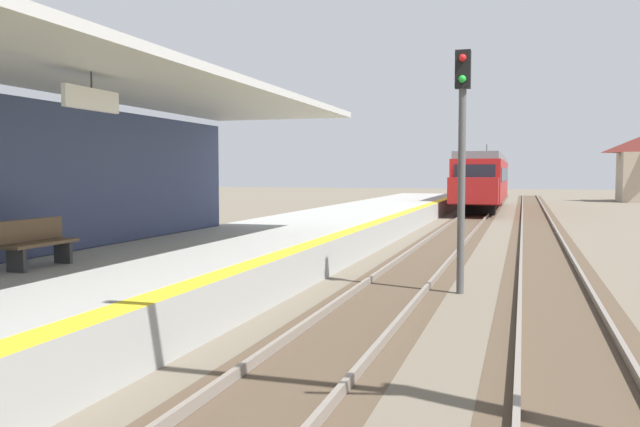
{
  "coord_description": "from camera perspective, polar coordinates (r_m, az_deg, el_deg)",
  "views": [
    {
      "loc": [
        4.6,
        1.98,
        2.62
      ],
      "look_at": [
        2.15,
        9.88,
        2.1
      ],
      "focal_mm": 36.8,
      "sensor_mm": 36.0,
      "label": 1
    }
  ],
  "objects": [
    {
      "name": "platform_bench",
      "position": [
        12.89,
        -23.38,
        -2.25
      ],
      "size": [
        0.45,
        1.6,
        0.88
      ],
      "color": "brown",
      "rests_on": "station_platform"
    },
    {
      "name": "track_pair_middle",
      "position": [
        18.21,
        19.33,
        -4.73
      ],
      "size": [
        2.34,
        120.0,
        0.16
      ],
      "color": "#4C3D2D",
      "rests_on": "ground"
    },
    {
      "name": "approaching_train",
      "position": [
        47.63,
        14.02,
        2.95
      ],
      "size": [
        2.93,
        19.6,
        4.76
      ],
      "color": "maroon",
      "rests_on": "ground"
    },
    {
      "name": "rail_signal_post",
      "position": [
        14.37,
        12.24,
        5.8
      ],
      "size": [
        0.32,
        0.34,
        5.2
      ],
      "color": "#4C4C4C",
      "rests_on": "ground"
    },
    {
      "name": "track_pair_nearest_platform",
      "position": [
        18.4,
        8.66,
        -4.48
      ],
      "size": [
        2.34,
        120.0,
        0.16
      ],
      "color": "#4C3D2D",
      "rests_on": "ground"
    },
    {
      "name": "station_platform",
      "position": [
        15.86,
        -9.56,
        -4.32
      ],
      "size": [
        5.0,
        80.0,
        0.91
      ],
      "color": "#999993",
      "rests_on": "ground"
    }
  ]
}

